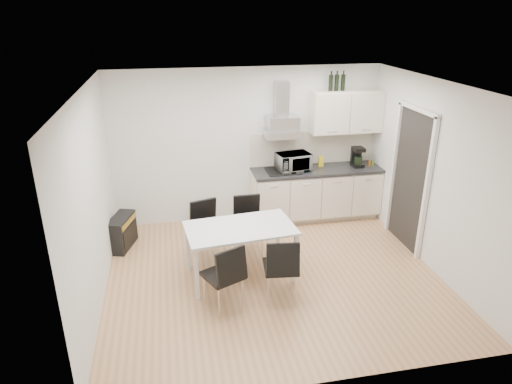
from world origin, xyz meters
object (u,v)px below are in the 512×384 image
kitchenette (318,173)px  floor_speaker (201,214)px  chair_far_left (209,232)px  chair_near_right (281,268)px  guitar_amp (122,232)px  chair_far_right (249,227)px  dining_table (240,232)px  chair_near_left (223,276)px

kitchenette → floor_speaker: kitchenette is taller
kitchenette → chair_far_left: bearing=-151.3°
chair_far_left → chair_near_right: bearing=107.2°
chair_far_left → guitar_amp: (-1.29, 0.62, -0.18)m
chair_far_right → dining_table: bearing=69.2°
guitar_amp → chair_near_left: bearing=-36.3°
dining_table → chair_far_left: chair_far_left is taller
guitar_amp → chair_far_left: bearing=-8.3°
chair_far_left → chair_near_left: bearing=75.3°
chair_near_right → floor_speaker: 2.56m
chair_near_left → guitar_amp: chair_near_left is taller
kitchenette → chair_near_right: 2.59m
dining_table → guitar_amp: size_ratio=2.29×
dining_table → chair_near_right: size_ratio=1.71×
chair_near_right → guitar_amp: 2.73m
chair_near_left → chair_far_left: bearing=67.3°
chair_far_right → floor_speaker: chair_far_right is taller
chair_near_right → dining_table: bearing=131.3°
dining_table → chair_near_left: chair_near_left is taller
chair_far_left → guitar_amp: chair_far_left is taller
guitar_amp → floor_speaker: size_ratio=2.01×
kitchenette → chair_near_left: kitchenette is taller
chair_far_right → chair_near_left: same height
dining_table → guitar_amp: (-1.66, 1.17, -0.42)m
chair_far_left → chair_near_right: (0.79, -1.15, 0.00)m
chair_far_right → chair_far_left: bearing=5.2°
chair_far_left → kitchenette: bearing=-168.5°
chair_near_left → chair_near_right: 0.74m
chair_far_right → chair_near_right: 1.22m
dining_table → guitar_amp: 2.07m
chair_near_left → chair_near_right: same height
chair_near_right → floor_speaker: size_ratio=2.68×
kitchenette → guitar_amp: (-3.29, -0.48, -0.58)m
chair_near_left → floor_speaker: 2.48m
dining_table → chair_near_right: (0.41, -0.60, -0.23)m
kitchenette → floor_speaker: size_ratio=7.69×
chair_far_right → guitar_amp: (-1.89, 0.56, -0.18)m
chair_far_right → kitchenette: bearing=-143.4°
dining_table → chair_far_right: 0.69m
dining_table → chair_far_left: size_ratio=1.71×
chair_far_left → chair_far_right: same height
guitar_amp → dining_table: bearing=-17.7°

